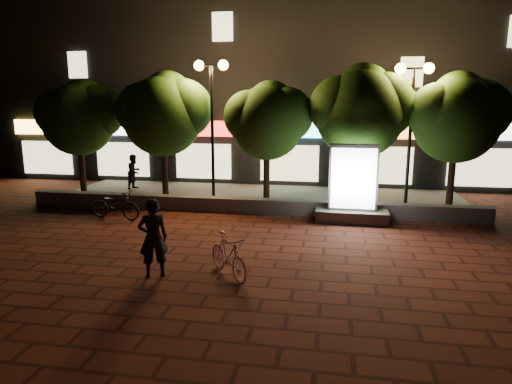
% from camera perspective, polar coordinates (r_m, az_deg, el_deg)
% --- Properties ---
extents(ground, '(80.00, 80.00, 0.00)m').
position_cam_1_polar(ground, '(11.73, -5.11, -7.30)').
color(ground, '#57241B').
rests_on(ground, ground).
extents(retaining_wall, '(16.00, 0.45, 0.50)m').
position_cam_1_polar(retaining_wall, '(15.41, -1.28, -1.74)').
color(retaining_wall, slate).
rests_on(retaining_wall, ground).
extents(sidewalk, '(16.00, 5.00, 0.08)m').
position_cam_1_polar(sidewalk, '(17.86, 0.29, -0.60)').
color(sidewalk, slate).
rests_on(sidewalk, ground).
extents(building_block, '(28.00, 8.12, 11.30)m').
position_cam_1_polar(building_block, '(23.93, 2.99, 14.37)').
color(building_block, black).
rests_on(building_block, ground).
extents(tree_far_left, '(3.36, 2.80, 4.63)m').
position_cam_1_polar(tree_far_left, '(18.97, -21.73, 9.22)').
color(tree_far_left, black).
rests_on(tree_far_left, sidewalk).
extents(tree_left, '(3.60, 3.00, 4.89)m').
position_cam_1_polar(tree_left, '(17.40, -11.73, 10.15)').
color(tree_left, black).
rests_on(tree_left, sidewalk).
extents(tree_mid, '(3.24, 2.70, 4.50)m').
position_cam_1_polar(tree_mid, '(16.37, 1.61, 9.52)').
color(tree_mid, black).
rests_on(tree_mid, sidewalk).
extents(tree_right, '(3.72, 3.10, 5.07)m').
position_cam_1_polar(tree_right, '(16.21, 13.45, 10.44)').
color(tree_right, black).
rests_on(tree_right, sidewalk).
extents(tree_far_right, '(3.48, 2.90, 4.76)m').
position_cam_1_polar(tree_far_right, '(16.70, 24.57, 9.07)').
color(tree_far_right, black).
rests_on(tree_far_right, sidewalk).
extents(street_lamp_left, '(1.26, 0.36, 5.18)m').
position_cam_1_polar(street_lamp_left, '(16.53, -5.73, 12.30)').
color(street_lamp_left, black).
rests_on(street_lamp_left, sidewalk).
extents(street_lamp_right, '(1.26, 0.36, 4.98)m').
position_cam_1_polar(street_lamp_right, '(16.12, 19.51, 11.26)').
color(street_lamp_right, black).
rests_on(street_lamp_right, sidewalk).
extents(ad_kiosk, '(2.31, 1.19, 2.48)m').
position_cam_1_polar(ad_kiosk, '(14.50, 12.34, 0.19)').
color(ad_kiosk, slate).
rests_on(ad_kiosk, ground).
extents(scooter_pink, '(1.40, 1.52, 0.97)m').
position_cam_1_polar(scooter_pink, '(9.77, -3.60, -8.17)').
color(scooter_pink, pink).
rests_on(scooter_pink, ground).
extents(rider, '(0.76, 0.67, 1.75)m').
position_cam_1_polar(rider, '(9.90, -13.11, -5.79)').
color(rider, black).
rests_on(rider, ground).
extents(scooter_parked, '(1.88, 0.88, 0.95)m').
position_cam_1_polar(scooter_parked, '(15.20, -17.68, -1.60)').
color(scooter_parked, black).
rests_on(scooter_parked, ground).
extents(pedestrian, '(0.68, 0.82, 1.51)m').
position_cam_1_polar(pedestrian, '(19.90, -15.41, 2.55)').
color(pedestrian, black).
rests_on(pedestrian, sidewalk).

